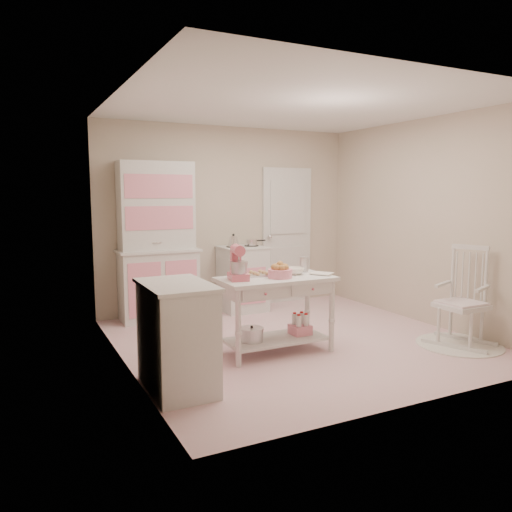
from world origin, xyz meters
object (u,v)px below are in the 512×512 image
at_px(hutch, 158,241).
at_px(work_table, 276,315).
at_px(base_cabinet, 177,337).
at_px(bread_basket, 280,273).
at_px(rocking_chair, 462,296).
at_px(stand_mixer, 238,263).
at_px(stove, 243,278).

distance_m(hutch, work_table, 2.14).
bearing_deg(base_cabinet, bread_basket, 19.94).
xyz_separation_m(rocking_chair, work_table, (-1.93, 0.70, -0.15)).
height_order(hutch, work_table, hutch).
bearing_deg(base_cabinet, stand_mixer, 32.91).
bearing_deg(hutch, base_cabinet, -101.98).
height_order(stand_mixer, bread_basket, stand_mixer).
relative_size(rocking_chair, work_table, 0.92).
relative_size(work_table, stand_mixer, 3.53).
relative_size(hutch, base_cabinet, 2.26).
relative_size(hutch, stove, 2.26).
relative_size(stove, bread_basket, 3.68).
xyz_separation_m(base_cabinet, work_table, (1.23, 0.50, -0.06)).
distance_m(rocking_chair, work_table, 2.06).
height_order(stove, bread_basket, stove).
distance_m(hutch, base_cabinet, 2.54).
relative_size(base_cabinet, rocking_chair, 0.84).
distance_m(stand_mixer, bread_basket, 0.46).
xyz_separation_m(base_cabinet, stand_mixer, (0.81, 0.52, 0.51)).
bearing_deg(base_cabinet, rocking_chair, -3.53).
bearing_deg(stand_mixer, stove, 75.20).
bearing_deg(stove, rocking_chair, -60.64).
bearing_deg(work_table, bread_basket, -68.20).
distance_m(rocking_chair, stand_mixer, 2.49).
height_order(work_table, bread_basket, bread_basket).
relative_size(stove, base_cabinet, 1.00).
relative_size(work_table, bread_basket, 4.80).
relative_size(base_cabinet, work_table, 0.77).
xyz_separation_m(base_cabinet, bread_basket, (1.25, 0.45, 0.39)).
distance_m(stove, work_table, 1.93).
bearing_deg(stove, bread_basket, -103.67).
height_order(base_cabinet, rocking_chair, rocking_chair).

